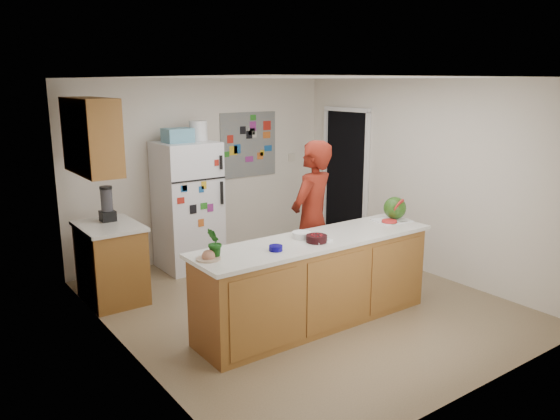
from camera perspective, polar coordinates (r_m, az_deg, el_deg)
floor at (r=6.31m, az=2.16°, el=-9.78°), size 4.00×4.50×0.02m
wall_back at (r=7.81m, az=-8.01°, el=4.23°), size 4.00×0.02×2.50m
wall_left at (r=4.99m, az=-16.27°, el=-1.36°), size 0.02×4.50×2.50m
wall_right at (r=7.32m, az=14.78°, el=3.32°), size 0.02×4.50×2.50m
ceiling at (r=5.81m, az=2.39°, el=13.74°), size 4.00×4.50×0.02m
doorway at (r=8.33m, az=6.90°, el=3.22°), size 0.03×0.85×2.04m
peninsula_base at (r=5.67m, az=3.72°, el=-7.66°), size 2.60×0.62×0.88m
peninsula_top at (r=5.52m, az=3.80°, el=-3.20°), size 2.68×0.70×0.04m
side_counter_base at (r=6.54m, az=-17.20°, el=-5.44°), size 0.60×0.80×0.86m
side_counter_top at (r=6.42m, az=-17.47°, el=-1.63°), size 0.64×0.84×0.04m
upper_cabinets at (r=6.16m, az=-19.13°, el=7.31°), size 0.35×1.00×0.80m
refrigerator at (r=7.35m, az=-9.62°, el=0.43°), size 0.75×0.70×1.70m
fridge_top_bin at (r=7.16m, az=-10.64°, el=7.67°), size 0.35×0.28×0.18m
photo_collage at (r=8.12m, az=-3.30°, el=6.82°), size 0.95×0.01×0.95m
person at (r=6.23m, az=3.35°, el=-1.12°), size 0.78×0.65×1.83m
blender_appliance at (r=6.53m, az=-17.63°, el=0.52°), size 0.13×0.13×0.38m
cutting_board at (r=6.31m, az=11.62°, el=-1.08°), size 0.44×0.36×0.01m
watermelon at (r=6.34m, az=11.91°, el=0.21°), size 0.26×0.26×0.26m
watermelon_slice at (r=6.21m, az=11.35°, el=-1.16°), size 0.17×0.17×0.02m
cherry_bowl at (r=5.39m, az=3.85°, el=-3.00°), size 0.25×0.25×0.07m
white_bowl at (r=5.53m, az=2.27°, el=-2.61°), size 0.20×0.20×0.06m
cobalt_bowl at (r=5.11m, az=-0.45°, el=-4.00°), size 0.13×0.13×0.05m
plate at (r=4.91m, az=-7.48°, el=-5.07°), size 0.25×0.25×0.02m
paper_towel at (r=5.42m, az=4.19°, el=-3.18°), size 0.21×0.19×0.02m
keys at (r=6.27m, az=12.77°, el=-1.24°), size 0.10×0.06×0.01m
potted_plant at (r=4.90m, az=-6.83°, el=-3.44°), size 0.18×0.20×0.28m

